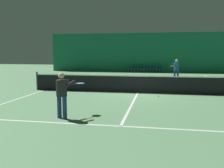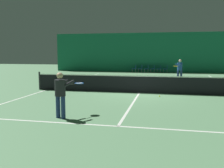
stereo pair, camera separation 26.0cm
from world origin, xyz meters
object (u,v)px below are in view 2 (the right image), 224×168
Objects in this scene: courtside_chair_4 at (160,68)px; tennis_ball at (159,96)px; courtside_chair_5 at (166,68)px; courtside_chair_0 at (135,68)px; courtside_chair_1 at (141,68)px; courtside_chair_3 at (153,68)px; player_far at (180,68)px; tennis_net at (139,84)px; player_near at (61,92)px; courtside_chair_2 at (147,68)px.

courtside_chair_4 is 12.73× the size of tennis_ball.
courtside_chair_4 is 0.69m from courtside_chair_5.
courtside_chair_0 is 3.46m from courtside_chair_5.
courtside_chair_1 is 1.00× the size of courtside_chair_3.
tennis_ball is (-1.38, -7.85, -0.94)m from player_far.
courtside_chair_3 is 1.00× the size of courtside_chair_5.
tennis_net reaches higher than courtside_chair_0.
courtside_chair_0 is (0.06, 20.32, -0.42)m from player_near.
player_near reaches higher than courtside_chair_2.
courtside_chair_4 is at bearing 86.90° from tennis_net.
courtside_chair_1 is (-1.29, 14.49, -0.03)m from tennis_net.
courtside_chair_0 is 1.00× the size of courtside_chair_2.
player_near reaches higher than tennis_net.
tennis_net is at bearing 5.10° from courtside_chair_1.
player_far is 8.26m from courtside_chair_2.
tennis_ball is (0.32, -15.50, -0.45)m from courtside_chair_4.
courtside_chair_5 is at bearing 88.63° from tennis_ball.
player_far reaches higher than courtside_chair_1.
player_far is (4.53, 12.67, 0.07)m from player_near.
courtside_chair_4 is (0.79, 14.49, -0.03)m from tennis_net.
courtside_chair_0 is 0.69m from courtside_chair_1.
tennis_net is 14.49m from courtside_chair_3.
player_near is 1.84× the size of courtside_chair_2.
courtside_chair_0 and courtside_chair_2 have the same top height.
courtside_chair_2 is at bearing -90.00° from courtside_chair_4.
courtside_chair_0 and courtside_chair_3 have the same top height.
courtside_chair_0 is at bearing 97.80° from tennis_net.
player_near is at bearing -9.83° from courtside_chair_5.
courtside_chair_1 is at bearing 98.80° from tennis_ball.
player_near is 1.84× the size of courtside_chair_0.
tennis_net is 14.51m from courtside_chair_4.
tennis_net is at bearing 7.80° from courtside_chair_0.
tennis_net reaches higher than courtside_chair_2.
courtside_chair_1 is at bearing 95.10° from tennis_net.
courtside_chair_2 is 12.73× the size of tennis_ball.
courtside_chair_2 is at bearing 96.28° from tennis_ball.
courtside_chair_3 reaches higher than tennis_ball.
player_near is at bearing -0.17° from courtside_chair_0.
courtside_chair_1 is (0.69, 0.00, 0.00)m from courtside_chair_0.
courtside_chair_4 is 15.51m from tennis_ball.
courtside_chair_2 is 1.00× the size of courtside_chair_5.
courtside_chair_5 is at bearing 90.00° from courtside_chair_1.
courtside_chair_2 is 1.39m from courtside_chair_4.
player_far is at bearing 70.03° from tennis_net.
tennis_net reaches higher than courtside_chair_4.
courtside_chair_0 is at bearing -90.00° from courtside_chair_3.
tennis_net is 14.55m from courtside_chair_1.
courtside_chair_0 is (-4.47, 7.65, -0.49)m from player_far.
player_far is at bearing 12.53° from courtside_chair_4.
courtside_chair_4 is at bearing 90.00° from courtside_chair_3.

